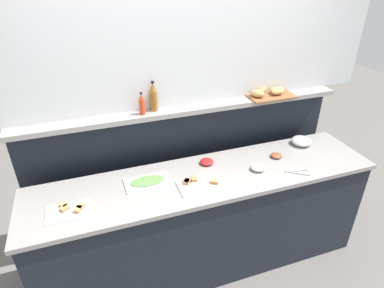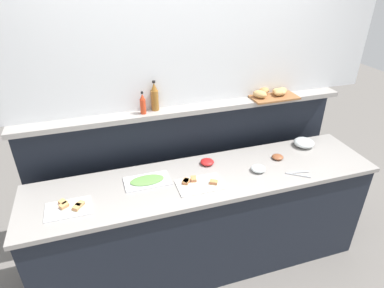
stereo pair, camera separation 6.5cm
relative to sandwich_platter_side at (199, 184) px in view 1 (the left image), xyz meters
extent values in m
plane|color=slate|center=(0.09, 0.68, -0.93)|extent=(12.00, 12.00, 0.00)
cube|color=black|center=(0.09, 0.08, -0.49)|extent=(2.64, 0.57, 0.89)
cube|color=gray|center=(0.09, 0.08, -0.03)|extent=(2.68, 0.61, 0.03)
cube|color=black|center=(0.09, 0.57, -0.29)|extent=(2.70, 0.08, 1.29)
cube|color=gray|center=(0.09, 0.52, 0.37)|extent=(2.70, 0.22, 0.04)
cube|color=silver|center=(0.09, 0.59, 1.03)|extent=(3.30, 0.08, 1.27)
cube|color=white|center=(0.01, -0.01, 0.00)|extent=(0.33, 0.20, 0.01)
cube|color=#B7844C|center=(-0.08, 0.04, 0.01)|extent=(0.07, 0.07, 0.01)
cube|color=#B24738|center=(-0.08, 0.04, 0.01)|extent=(0.07, 0.07, 0.01)
cube|color=#B7844C|center=(-0.08, 0.04, 0.02)|extent=(0.07, 0.07, 0.01)
cube|color=#B7844C|center=(-0.09, 0.03, 0.01)|extent=(0.06, 0.07, 0.01)
cube|color=#B24738|center=(-0.09, 0.03, 0.01)|extent=(0.06, 0.07, 0.01)
cube|color=#B7844C|center=(-0.09, 0.03, 0.02)|extent=(0.06, 0.07, 0.01)
cube|color=#B7844C|center=(0.10, -0.03, 0.01)|extent=(0.07, 0.06, 0.01)
cube|color=#B24738|center=(0.10, -0.03, 0.01)|extent=(0.07, 0.06, 0.01)
cube|color=#B7844C|center=(0.10, -0.03, 0.02)|extent=(0.07, 0.06, 0.01)
cube|color=#B7844C|center=(-0.02, 0.05, 0.01)|extent=(0.05, 0.06, 0.01)
cube|color=#B24738|center=(-0.02, 0.05, 0.01)|extent=(0.05, 0.06, 0.01)
cube|color=#B7844C|center=(-0.02, 0.05, 0.02)|extent=(0.05, 0.06, 0.01)
cube|color=white|center=(-0.90, 0.00, 0.00)|extent=(0.29, 0.19, 0.01)
cube|color=tan|center=(-0.92, 0.02, 0.01)|extent=(0.07, 0.06, 0.01)
cube|color=#D1664C|center=(-0.92, 0.02, 0.01)|extent=(0.07, 0.06, 0.01)
cube|color=tan|center=(-0.92, 0.02, 0.02)|extent=(0.07, 0.06, 0.01)
cube|color=tan|center=(-0.84, -0.02, 0.01)|extent=(0.06, 0.07, 0.01)
cube|color=#D1664C|center=(-0.84, -0.02, 0.01)|extent=(0.06, 0.07, 0.01)
cube|color=tan|center=(-0.84, -0.02, 0.02)|extent=(0.06, 0.07, 0.01)
cube|color=tan|center=(-0.82, 0.00, 0.01)|extent=(0.07, 0.07, 0.01)
cube|color=#D1664C|center=(-0.82, 0.00, 0.01)|extent=(0.07, 0.07, 0.01)
cube|color=tan|center=(-0.82, 0.00, 0.02)|extent=(0.07, 0.07, 0.01)
cube|color=tan|center=(-0.93, 0.05, 0.01)|extent=(0.07, 0.07, 0.01)
cube|color=#D1664C|center=(-0.93, 0.05, 0.01)|extent=(0.07, 0.07, 0.01)
cube|color=tan|center=(-0.93, 0.05, 0.02)|extent=(0.07, 0.07, 0.01)
cube|color=silver|center=(-0.35, 0.15, 0.00)|extent=(0.33, 0.19, 0.01)
ellipsoid|color=#66994C|center=(-0.35, 0.15, 0.01)|extent=(0.25, 0.13, 0.01)
ellipsoid|color=silver|center=(0.50, 0.03, 0.01)|extent=(0.11, 0.11, 0.05)
ellipsoid|color=#F28C4C|center=(0.50, 0.03, 0.00)|extent=(0.09, 0.09, 0.03)
ellipsoid|color=silver|center=(1.06, 0.26, 0.03)|extent=(0.17, 0.17, 0.07)
ellipsoid|color=#BF4C3F|center=(1.06, 0.26, 0.01)|extent=(0.14, 0.14, 0.04)
ellipsoid|color=red|center=(0.15, 0.24, 0.01)|extent=(0.11, 0.11, 0.04)
ellipsoid|color=brown|center=(0.73, 0.14, 0.01)|extent=(0.09, 0.09, 0.03)
cylinder|color=#B7BABF|center=(0.77, -0.09, 0.00)|extent=(0.18, 0.05, 0.01)
cylinder|color=#B7BABF|center=(0.76, -0.12, 0.00)|extent=(0.15, 0.11, 0.01)
sphere|color=#B7BABF|center=(0.68, -0.07, 0.00)|extent=(0.01, 0.01, 0.01)
cylinder|color=#8E5B23|center=(-0.19, 0.51, 0.47)|extent=(0.06, 0.06, 0.16)
cone|color=#8E5B23|center=(-0.19, 0.51, 0.58)|extent=(0.05, 0.05, 0.06)
cylinder|color=black|center=(-0.19, 0.51, 0.62)|extent=(0.02, 0.02, 0.02)
cylinder|color=red|center=(-0.29, 0.47, 0.45)|extent=(0.04, 0.04, 0.12)
cone|color=red|center=(-0.29, 0.47, 0.53)|extent=(0.04, 0.04, 0.04)
cylinder|color=black|center=(-0.29, 0.47, 0.56)|extent=(0.02, 0.02, 0.02)
cube|color=brown|center=(0.82, 0.49, 0.40)|extent=(0.40, 0.26, 0.02)
ellipsoid|color=#AD7A47|center=(0.77, 0.55, 0.44)|extent=(0.14, 0.16, 0.06)
ellipsoid|color=tan|center=(0.89, 0.47, 0.44)|extent=(0.18, 0.15, 0.06)
ellipsoid|color=tan|center=(0.88, 0.47, 0.44)|extent=(0.13, 0.14, 0.06)
ellipsoid|color=#B7844C|center=(0.76, 0.56, 0.44)|extent=(0.15, 0.14, 0.06)
ellipsoid|color=tan|center=(0.69, 0.47, 0.44)|extent=(0.14, 0.15, 0.06)
camera|label=1|loc=(-0.69, -1.80, 1.42)|focal=30.59mm
camera|label=2|loc=(-0.63, -1.82, 1.42)|focal=30.59mm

